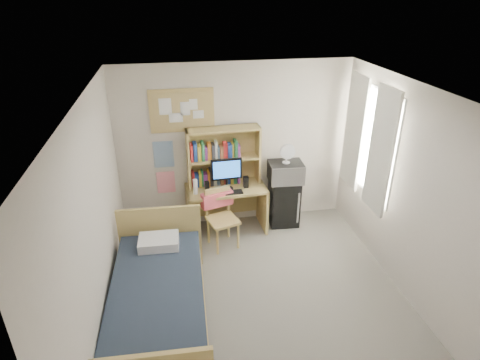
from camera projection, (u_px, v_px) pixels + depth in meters
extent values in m
cube|color=gray|center=(264.00, 306.00, 4.96)|extent=(3.60, 4.20, 0.02)
cube|color=white|center=(271.00, 97.00, 3.82)|extent=(3.60, 4.20, 0.02)
cube|color=beige|center=(235.00, 146.00, 6.24)|extent=(3.60, 0.04, 2.60)
cube|color=beige|center=(96.00, 231.00, 4.10)|extent=(0.04, 4.20, 2.60)
cube|color=beige|center=(417.00, 200.00, 4.68)|extent=(0.04, 4.20, 2.60)
cube|color=white|center=(369.00, 141.00, 5.60)|extent=(0.10, 1.40, 1.70)
cube|color=white|center=(381.00, 152.00, 5.24)|extent=(0.04, 0.55, 1.70)
cube|color=white|center=(354.00, 132.00, 5.95)|extent=(0.04, 0.55, 1.70)
cube|color=tan|center=(182.00, 111.00, 5.83)|extent=(0.94, 0.03, 0.64)
cube|color=#245892|center=(164.00, 154.00, 6.08)|extent=(0.30, 0.01, 0.42)
cube|color=#EC294B|center=(166.00, 182.00, 6.29)|extent=(0.28, 0.01, 0.36)
cube|color=tan|center=(226.00, 209.00, 6.33)|extent=(1.24, 0.66, 0.76)
cube|color=tan|center=(223.00, 220.00, 5.90)|extent=(0.56, 0.56, 0.91)
cube|color=black|center=(284.00, 201.00, 6.54)|extent=(0.48, 0.48, 0.78)
cube|color=#1C2532|center=(159.00, 305.00, 4.55)|extent=(1.14, 2.15, 0.58)
cube|color=tan|center=(224.00, 157.00, 6.09)|extent=(1.12, 0.33, 0.91)
cube|color=black|center=(227.00, 174.00, 6.00)|extent=(0.47, 0.06, 0.50)
cube|color=black|center=(229.00, 193.00, 5.98)|extent=(0.43, 0.15, 0.02)
cube|color=black|center=(207.00, 186.00, 6.01)|extent=(0.07, 0.07, 0.16)
cube|color=black|center=(246.00, 182.00, 6.13)|extent=(0.08, 0.08, 0.18)
cylinder|color=silver|center=(195.00, 187.00, 5.93)|extent=(0.07, 0.07, 0.23)
cube|color=#FC5F6E|center=(217.00, 199.00, 5.95)|extent=(0.50, 0.27, 0.23)
cube|color=silver|center=(286.00, 172.00, 6.28)|extent=(0.55, 0.43, 0.30)
cylinder|color=silver|center=(287.00, 154.00, 6.15)|extent=(0.25, 0.25, 0.29)
cube|color=silver|center=(159.00, 242.00, 5.07)|extent=(0.51, 0.37, 0.12)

